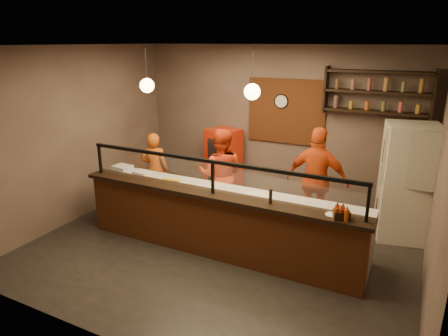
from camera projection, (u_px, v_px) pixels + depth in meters
The scene contains 29 objects.
floor at pixel (222, 247), 6.62m from camera, with size 6.00×6.00×0.00m, color black.
ceiling at pixel (222, 45), 5.64m from camera, with size 6.00×6.00×0.00m, color #3C332E.
wall_back at pixel (276, 125), 8.26m from camera, with size 6.00×6.00×0.00m, color #715C53.
wall_left at pixel (78, 135), 7.41m from camera, with size 5.00×5.00×0.00m, color #715C53.
wall_right at pixel (441, 184), 4.85m from camera, with size 5.00×5.00×0.00m, color #715C53.
wall_front at pixel (109, 215), 4.00m from camera, with size 6.00×6.00×0.00m, color #715C53.
brick_patch at pixel (286, 111), 8.05m from camera, with size 1.60×0.04×1.30m, color brown.
service_counter at pixel (213, 227), 6.21m from camera, with size 4.60×0.25×1.00m, color brown.
counter_ledge at pixel (213, 195), 6.05m from camera, with size 4.70×0.37×0.06m, color black.
worktop_cabinet at pixel (227, 219), 6.66m from camera, with size 4.60×0.75×0.85m, color gray.
worktop at pixel (227, 194), 6.52m from camera, with size 4.60×0.75×0.05m, color beige.
sneeze_guard at pixel (213, 174), 5.94m from camera, with size 4.50×0.05×0.52m.
wall_shelving at pixel (377, 92), 7.05m from camera, with size 1.84×0.28×0.85m.
wall_clock at pixel (282, 101), 8.03m from camera, with size 0.30×0.30×0.04m, color black.
pendant_left at pixel (147, 85), 6.65m from camera, with size 0.24×0.24×0.77m.
pendant_right at pixel (252, 92), 5.84m from camera, with size 0.24×0.24×0.77m.
cook_left at pixel (155, 169), 8.12m from camera, with size 0.56×0.36×1.52m, color #D65914.
cook_mid at pixel (221, 175), 7.41m from camera, with size 0.86×0.67×1.76m, color red.
cook_right at pixel (317, 180), 6.97m from camera, with size 1.10×0.46×1.88m, color #D64514.
fridge at pixel (407, 183), 6.69m from camera, with size 0.83×0.77×1.99m, color beige.
red_cooler at pixel (224, 162), 8.67m from camera, with size 0.63×0.58×1.47m, color red.
pizza_dough at pixel (256, 197), 6.32m from camera, with size 0.47×0.47×0.01m, color white.
prep_tub_a at pixel (123, 170), 7.38m from camera, with size 0.33×0.26×0.17m, color silver.
prep_tub_b at pixel (124, 170), 7.41m from camera, with size 0.27×0.21×0.13m, color silver.
prep_tub_c at pixel (142, 175), 7.14m from camera, with size 0.28×0.23×0.14m, color silver.
rolling_pin at pixel (172, 179), 7.04m from camera, with size 0.05×0.05×0.31m, color yellow.
condiment_caddy at pixel (341, 215), 5.16m from camera, with size 0.20×0.16×0.11m, color black.
pepper_mill at pixel (270, 196), 5.62m from camera, with size 0.05×0.05×0.22m, color black.
small_plate at pixel (332, 215), 5.28m from camera, with size 0.17×0.17×0.01m, color silver.
Camera 1 is at (2.68, -5.26, 3.26)m, focal length 32.00 mm.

